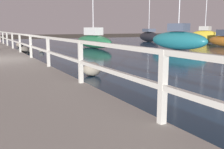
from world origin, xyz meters
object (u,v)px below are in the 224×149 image
object	(u,v)px
sailboat_black	(149,36)
sailboat_green	(93,40)
sailboat_orange	(224,40)
sailboat_teal	(178,39)
sailboat_yellow	(205,36)

from	to	relation	value
sailboat_black	sailboat_green	world-z (taller)	sailboat_green
sailboat_orange	sailboat_teal	world-z (taller)	sailboat_orange
sailboat_orange	sailboat_yellow	distance (m)	6.14
sailboat_black	sailboat_green	distance (m)	12.46
sailboat_orange	sailboat_teal	distance (m)	6.19
sailboat_yellow	sailboat_green	distance (m)	14.60
sailboat_teal	sailboat_yellow	xyz separation A→B (m)	(9.28, 5.96, -0.01)
sailboat_orange	sailboat_black	bearing A→B (deg)	109.00
sailboat_black	sailboat_teal	bearing A→B (deg)	-107.44
sailboat_black	sailboat_teal	world-z (taller)	sailboat_teal
sailboat_orange	sailboat_yellow	bearing A→B (deg)	73.59
sailboat_orange	sailboat_black	size ratio (longest dim) A/B	1.22
sailboat_orange	sailboat_black	xyz separation A→B (m)	(-0.90, 10.63, 0.07)
sailboat_orange	sailboat_black	distance (m)	10.67
sailboat_black	sailboat_yellow	world-z (taller)	sailboat_yellow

